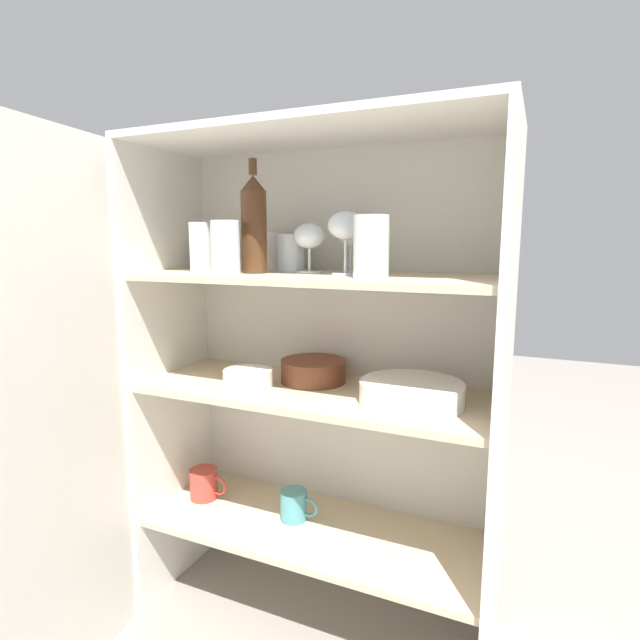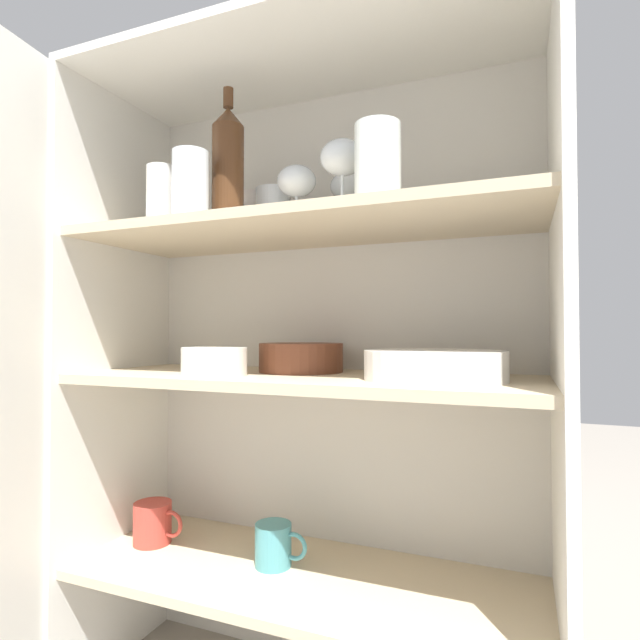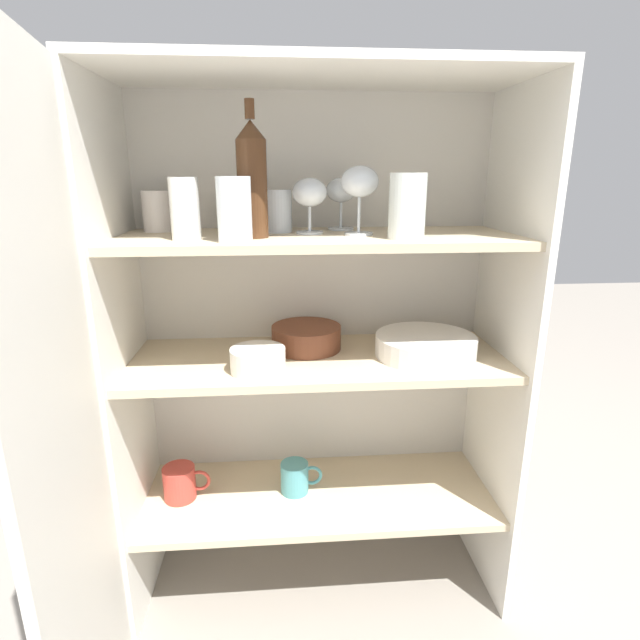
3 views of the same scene
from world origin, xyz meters
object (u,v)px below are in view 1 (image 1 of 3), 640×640
(mixing_bowl_large, at_px, (313,370))
(coffee_mug_primary, at_px, (204,484))
(wine_bottle, at_px, (254,224))
(plate_stack_white, at_px, (411,393))
(serving_bowl_small, at_px, (248,379))

(mixing_bowl_large, height_order, coffee_mug_primary, mixing_bowl_large)
(coffee_mug_primary, bearing_deg, wine_bottle, -11.01)
(wine_bottle, bearing_deg, mixing_bowl_large, 40.08)
(plate_stack_white, height_order, coffee_mug_primary, plate_stack_white)
(plate_stack_white, distance_m, serving_bowl_small, 0.43)
(plate_stack_white, height_order, mixing_bowl_large, mixing_bowl_large)
(wine_bottle, distance_m, coffee_mug_primary, 0.83)
(plate_stack_white, relative_size, serving_bowl_small, 1.96)
(plate_stack_white, relative_size, coffee_mug_primary, 2.02)
(plate_stack_white, xyz_separation_m, serving_bowl_small, (-0.42, -0.07, 0.00))
(wine_bottle, xyz_separation_m, mixing_bowl_large, (0.12, 0.10, -0.40))
(coffee_mug_primary, bearing_deg, serving_bowl_small, -21.87)
(plate_stack_white, bearing_deg, mixing_bowl_large, 165.23)
(wine_bottle, relative_size, mixing_bowl_large, 1.60)
(coffee_mug_primary, bearing_deg, plate_stack_white, -1.76)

